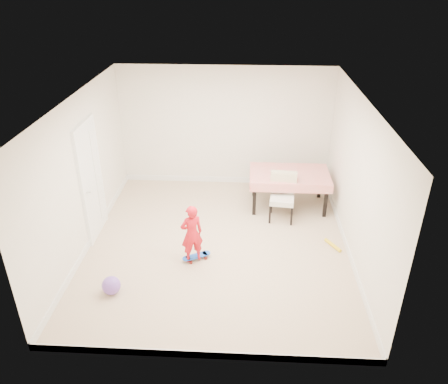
# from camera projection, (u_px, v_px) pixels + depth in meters

# --- Properties ---
(ground) EXTENTS (5.00, 5.00, 0.00)m
(ground) POSITION_uv_depth(u_px,v_px,m) (218.00, 245.00, 7.69)
(ground) COLOR tan
(ground) RESTS_ON ground
(ceiling) EXTENTS (4.50, 5.00, 0.04)m
(ceiling) POSITION_uv_depth(u_px,v_px,m) (217.00, 101.00, 6.49)
(ceiling) COLOR white
(ceiling) RESTS_ON wall_back
(wall_back) EXTENTS (4.50, 0.04, 2.60)m
(wall_back) POSITION_uv_depth(u_px,v_px,m) (225.00, 127.00, 9.27)
(wall_back) COLOR silver
(wall_back) RESTS_ON ground
(wall_front) EXTENTS (4.50, 0.04, 2.60)m
(wall_front) POSITION_uv_depth(u_px,v_px,m) (202.00, 276.00, 4.90)
(wall_front) COLOR silver
(wall_front) RESTS_ON ground
(wall_left) EXTENTS (0.04, 5.00, 2.60)m
(wall_left) POSITION_uv_depth(u_px,v_px,m) (82.00, 175.00, 7.19)
(wall_left) COLOR silver
(wall_left) RESTS_ON ground
(wall_right) EXTENTS (0.04, 5.00, 2.60)m
(wall_right) POSITION_uv_depth(u_px,v_px,m) (356.00, 182.00, 6.98)
(wall_right) COLOR silver
(wall_right) RESTS_ON ground
(door) EXTENTS (0.11, 0.94, 2.11)m
(door) POSITION_uv_depth(u_px,v_px,m) (91.00, 182.00, 7.59)
(door) COLOR white
(door) RESTS_ON ground
(baseboard_back) EXTENTS (4.50, 0.02, 0.12)m
(baseboard_back) POSITION_uv_depth(u_px,v_px,m) (225.00, 179.00, 9.86)
(baseboard_back) COLOR white
(baseboard_back) RESTS_ON ground
(baseboard_front) EXTENTS (4.50, 0.02, 0.12)m
(baseboard_front) POSITION_uv_depth(u_px,v_px,m) (204.00, 355.00, 5.47)
(baseboard_front) COLOR white
(baseboard_front) RESTS_ON ground
(baseboard_left) EXTENTS (0.02, 5.00, 0.12)m
(baseboard_left) POSITION_uv_depth(u_px,v_px,m) (92.00, 238.00, 7.77)
(baseboard_left) COLOR white
(baseboard_left) RESTS_ON ground
(baseboard_right) EXTENTS (0.02, 5.00, 0.12)m
(baseboard_right) POSITION_uv_depth(u_px,v_px,m) (347.00, 246.00, 7.56)
(baseboard_right) COLOR white
(baseboard_right) RESTS_ON ground
(dining_table) EXTENTS (1.56, 0.99, 0.73)m
(dining_table) POSITION_uv_depth(u_px,v_px,m) (288.00, 189.00, 8.77)
(dining_table) COLOR #BC140A
(dining_table) RESTS_ON ground
(dining_chair) EXTENTS (0.57, 0.64, 0.92)m
(dining_chair) POSITION_uv_depth(u_px,v_px,m) (282.00, 198.00, 8.26)
(dining_chair) COLOR silver
(dining_chair) RESTS_ON ground
(skateboard) EXTENTS (0.52, 0.40, 0.07)m
(skateboard) POSITION_uv_depth(u_px,v_px,m) (197.00, 257.00, 7.30)
(skateboard) COLOR blue
(skateboard) RESTS_ON ground
(child) EXTENTS (0.44, 0.38, 1.02)m
(child) POSITION_uv_depth(u_px,v_px,m) (192.00, 236.00, 7.03)
(child) COLOR red
(child) RESTS_ON ground
(balloon) EXTENTS (0.28, 0.28, 0.28)m
(balloon) POSITION_uv_depth(u_px,v_px,m) (111.00, 285.00, 6.51)
(balloon) COLOR #794EBD
(balloon) RESTS_ON ground
(foam_toy) EXTENTS (0.26, 0.37, 0.06)m
(foam_toy) POSITION_uv_depth(u_px,v_px,m) (333.00, 245.00, 7.63)
(foam_toy) COLOR yellow
(foam_toy) RESTS_ON ground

